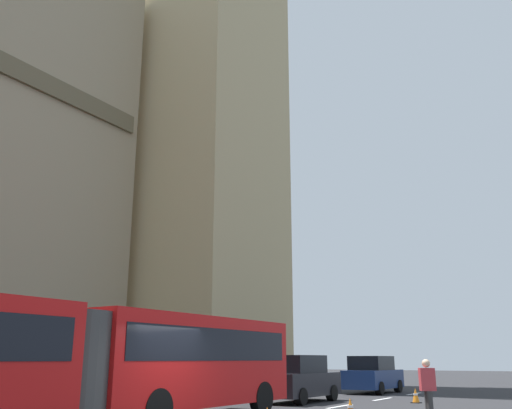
% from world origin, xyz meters
% --- Properties ---
extents(articulated_bus, '(17.01, 2.54, 2.90)m').
position_xyz_m(articulated_bus, '(-2.32, 1.99, 1.75)').
color(articulated_bus, red).
rests_on(articulated_bus, ground_plane).
extents(sedan_lead, '(4.40, 1.86, 1.85)m').
position_xyz_m(sedan_lead, '(9.90, 2.25, 0.91)').
color(sedan_lead, black).
rests_on(sedan_lead, ground_plane).
extents(sedan_trailing, '(4.40, 1.86, 1.85)m').
position_xyz_m(sedan_trailing, '(17.50, 1.90, 0.91)').
color(sedan_trailing, navy).
rests_on(sedan_trailing, ground_plane).
extents(traffic_cone_middle, '(0.36, 0.36, 0.58)m').
position_xyz_m(traffic_cone_middle, '(5.09, -2.01, 0.28)').
color(traffic_cone_middle, black).
rests_on(traffic_cone_middle, ground_plane).
extents(traffic_cone_east, '(0.36, 0.36, 0.58)m').
position_xyz_m(traffic_cone_east, '(12.09, -1.88, 0.28)').
color(traffic_cone_east, black).
rests_on(traffic_cone_east, ground_plane).
extents(pedestrian_near_cones, '(0.42, 0.47, 1.69)m').
position_xyz_m(pedestrian_near_cones, '(4.71, -4.47, 0.91)').
color(pedestrian_near_cones, '#333333').
rests_on(pedestrian_near_cones, ground_plane).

